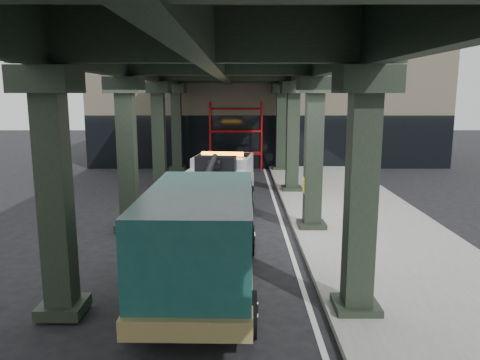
{
  "coord_description": "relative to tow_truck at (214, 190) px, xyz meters",
  "views": [
    {
      "loc": [
        0.22,
        -12.95,
        4.5
      ],
      "look_at": [
        0.23,
        2.1,
        1.7
      ],
      "focal_mm": 35.0,
      "sensor_mm": 36.0,
      "label": 1
    }
  ],
  "objects": [
    {
      "name": "lane_stripe",
      "position": [
        2.36,
        -0.95,
        -1.18
      ],
      "size": [
        0.12,
        38.0,
        0.01
      ],
      "primitive_type": "cube",
      "color": "silver",
      "rests_on": "ground"
    },
    {
      "name": "towed_van",
      "position": [
        0.03,
        -5.85,
        0.14
      ],
      "size": [
        2.57,
        6.15,
        2.47
      ],
      "rotation": [
        0.0,
        0.0,
        -0.02
      ],
      "color": "#134540",
      "rests_on": "ground"
    },
    {
      "name": "ground",
      "position": [
        0.66,
        -2.95,
        -1.19
      ],
      "size": [
        90.0,
        90.0,
        0.0
      ],
      "primitive_type": "plane",
      "color": "black",
      "rests_on": "ground"
    },
    {
      "name": "building",
      "position": [
        2.66,
        17.05,
        2.81
      ],
      "size": [
        22.0,
        10.0,
        8.0
      ],
      "primitive_type": "cube",
      "color": "#C6B793",
      "rests_on": "ground"
    },
    {
      "name": "scaffolding",
      "position": [
        0.66,
        11.69,
        0.92
      ],
      "size": [
        3.08,
        0.88,
        4.0
      ],
      "color": "#B00E10",
      "rests_on": "ground"
    },
    {
      "name": "viaduct",
      "position": [
        0.26,
        -0.95,
        4.27
      ],
      "size": [
        7.4,
        32.0,
        6.4
      ],
      "color": "black",
      "rests_on": "ground"
    },
    {
      "name": "sidewalk",
      "position": [
        5.16,
        -0.95,
        -1.11
      ],
      "size": [
        5.0,
        40.0,
        0.15
      ],
      "primitive_type": "cube",
      "color": "gray",
      "rests_on": "ground"
    },
    {
      "name": "tow_truck",
      "position": [
        0.0,
        0.0,
        0.0
      ],
      "size": [
        3.04,
        7.63,
        2.44
      ],
      "rotation": [
        0.0,
        0.0,
        -0.14
      ],
      "color": "black",
      "rests_on": "ground"
    }
  ]
}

